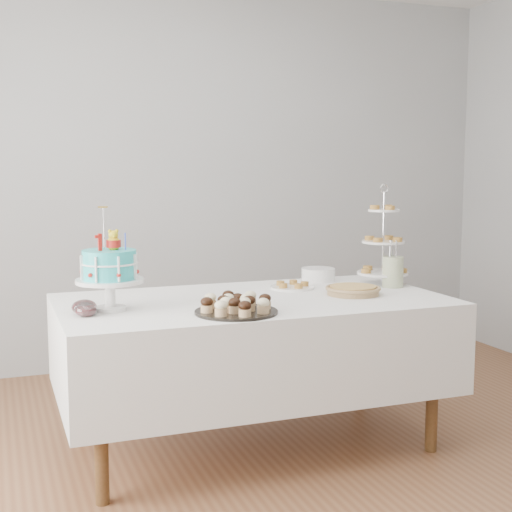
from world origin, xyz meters
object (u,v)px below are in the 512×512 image
object	(u,v)px
table	(253,343)
tiered_stand	(383,242)
birthday_cake	(110,282)
jam_bowl_b	(86,310)
pie	(353,290)
utensil_pitcher	(393,270)
cupcake_tray	(236,304)
plate_stack	(318,275)
pastry_plate	(292,286)
jam_bowl_a	(84,307)

from	to	relation	value
table	tiered_stand	bearing A→B (deg)	11.49
birthday_cake	jam_bowl_b	distance (m)	0.19
pie	utensil_pitcher	xyz separation A→B (m)	(0.32, 0.14, 0.07)
birthday_cake	tiered_stand	distance (m)	1.58
tiered_stand	utensil_pitcher	distance (m)	0.18
table	utensil_pitcher	size ratio (longest dim) A/B	7.50
cupcake_tray	utensil_pitcher	size ratio (longest dim) A/B	1.47
birthday_cake	plate_stack	world-z (taller)	birthday_cake
table	tiered_stand	distance (m)	0.97
cupcake_tray	jam_bowl_b	size ratio (longest dim) A/B	3.82
plate_stack	jam_bowl_b	xyz separation A→B (m)	(-1.39, -0.53, -0.01)
birthday_cake	pie	world-z (taller)	birthday_cake
birthday_cake	pastry_plate	size ratio (longest dim) A/B	1.99
tiered_stand	jam_bowl_a	world-z (taller)	tiered_stand
birthday_cake	jam_bowl_b	xyz separation A→B (m)	(-0.12, -0.09, -0.10)
table	birthday_cake	world-z (taller)	birthday_cake
pastry_plate	jam_bowl_b	world-z (taller)	jam_bowl_b
pie	jam_bowl_a	bearing A→B (deg)	-179.20
pie	tiered_stand	distance (m)	0.45
birthday_cake	jam_bowl_b	world-z (taller)	birthday_cake
table	jam_bowl_b	world-z (taller)	jam_bowl_b
cupcake_tray	tiered_stand	world-z (taller)	tiered_stand
birthday_cake	plate_stack	distance (m)	1.34
birthday_cake	jam_bowl_a	world-z (taller)	birthday_cake
pie	jam_bowl_a	world-z (taller)	jam_bowl_a
cupcake_tray	plate_stack	size ratio (longest dim) A/B	1.96
utensil_pitcher	jam_bowl_a	bearing A→B (deg)	-176.86
table	cupcake_tray	bearing A→B (deg)	-122.12
pastry_plate	jam_bowl_a	size ratio (longest dim) A/B	2.14
plate_stack	utensil_pitcher	bearing A→B (deg)	-48.18
pastry_plate	jam_bowl_b	distance (m)	1.19
tiered_stand	jam_bowl_b	size ratio (longest dim) A/B	5.71
cupcake_tray	table	bearing A→B (deg)	57.88
pie	jam_bowl_b	size ratio (longest dim) A/B	2.89
table	tiered_stand	size ratio (longest dim) A/B	3.41
plate_stack	jam_bowl_b	size ratio (longest dim) A/B	1.95
table	utensil_pitcher	xyz separation A→B (m)	(0.84, 0.06, 0.32)
birthday_cake	utensil_pitcher	distance (m)	1.56
pie	plate_stack	distance (m)	0.47
table	pastry_plate	size ratio (longest dim) A/B	8.01
jam_bowl_b	table	bearing A→B (deg)	9.64
birthday_cake	pie	bearing A→B (deg)	-10.82
pastry_plate	tiered_stand	bearing A→B (deg)	-3.80
table	pie	xyz separation A→B (m)	(0.52, -0.08, 0.25)
pastry_plate	birthday_cake	bearing A→B (deg)	-165.92
plate_stack	utensil_pitcher	xyz separation A→B (m)	(0.30, -0.33, 0.05)
jam_bowl_b	utensil_pitcher	distance (m)	1.69
cupcake_tray	jam_bowl_a	xyz separation A→B (m)	(-0.64, 0.22, -0.01)
table	pie	distance (m)	0.58
birthday_cake	plate_stack	bearing A→B (deg)	9.66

